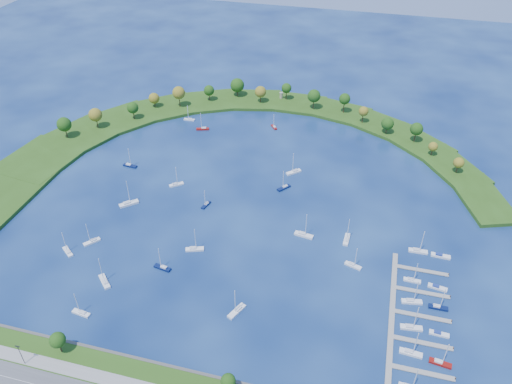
% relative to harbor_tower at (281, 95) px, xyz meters
% --- Properties ---
extents(ground, '(700.00, 700.00, 0.00)m').
position_rel_harbor_tower_xyz_m(ground, '(7.40, -121.40, -4.23)').
color(ground, '#081A48').
rests_on(ground, ground).
extents(breakwater, '(286.74, 247.64, 2.00)m').
position_rel_harbor_tower_xyz_m(breakwater, '(-38.93, -72.69, -3.24)').
color(breakwater, '#2A4C14').
rests_on(breakwater, ground).
extents(breakwater_trees, '(239.83, 95.26, 14.72)m').
position_rel_harbor_tower_xyz_m(breakwater_trees, '(-18.32, -33.09, 6.29)').
color(breakwater_trees, '#382314').
rests_on(breakwater_trees, breakwater).
extents(harbor_tower, '(2.60, 2.60, 4.36)m').
position_rel_harbor_tower_xyz_m(harbor_tower, '(0.00, 0.00, 0.00)').
color(harbor_tower, gray).
rests_on(harbor_tower, breakwater).
extents(dock_system, '(24.28, 82.00, 1.60)m').
position_rel_harbor_tower_xyz_m(dock_system, '(92.70, -182.40, -3.88)').
color(dock_system, gray).
rests_on(dock_system, ground).
extents(moored_boat_0, '(9.52, 4.03, 13.56)m').
position_rel_harbor_tower_xyz_m(moored_boat_0, '(42.26, -139.73, -3.28)').
color(moored_boat_0, white).
rests_on(moored_boat_0, ground).
extents(moored_boat_1, '(6.02, 9.25, 13.24)m').
position_rel_harbor_tower_xyz_m(moored_boat_1, '(24.57, -192.58, -3.29)').
color(moored_boat_1, white).
rests_on(moored_boat_1, ground).
extents(moored_boat_2, '(8.49, 4.65, 12.03)m').
position_rel_harbor_tower_xyz_m(moored_boat_2, '(-39.82, -54.01, -3.33)').
color(moored_boat_2, maroon).
rests_on(moored_boat_2, ground).
extents(moored_boat_3, '(7.37, 2.29, 10.73)m').
position_rel_harbor_tower_xyz_m(moored_boat_3, '(-52.79, -44.19, -3.36)').
color(moored_boat_3, white).
rests_on(moored_boat_3, ground).
extents(moored_boat_4, '(7.57, 6.67, 11.63)m').
position_rel_harbor_tower_xyz_m(moored_boat_4, '(-32.75, -116.39, -3.34)').
color(moored_boat_4, white).
rests_on(moored_boat_4, ground).
extents(moored_boat_5, '(7.96, 4.40, 11.28)m').
position_rel_harbor_tower_xyz_m(moored_boat_5, '(67.33, -154.34, -3.35)').
color(moored_boat_5, white).
rests_on(moored_boat_5, ground).
extents(moored_boat_6, '(6.76, 7.66, 11.78)m').
position_rel_harbor_tower_xyz_m(moored_boat_6, '(-53.55, -170.04, -3.33)').
color(moored_boat_6, white).
rests_on(moored_boat_6, ground).
extents(moored_boat_7, '(8.45, 3.07, 12.16)m').
position_rel_harbor_tower_xyz_m(moored_boat_7, '(-65.77, -105.71, -3.32)').
color(moored_boat_7, '#0A1641').
rests_on(moored_boat_7, ground).
extents(moored_boat_8, '(6.77, 7.71, 11.83)m').
position_rel_harbor_tower_xyz_m(moored_boat_8, '(24.86, -104.17, -3.33)').
color(moored_boat_8, '#0A1641').
rests_on(moored_boat_8, ground).
extents(moored_boat_9, '(8.26, 7.95, 13.18)m').
position_rel_harbor_tower_xyz_m(moored_boat_9, '(27.02, -87.97, -3.29)').
color(moored_boat_9, white).
rests_on(moored_boat_9, ground).
extents(moored_boat_10, '(9.22, 8.88, 14.71)m').
position_rel_harbor_tower_xyz_m(moored_boat_10, '(-50.10, -138.85, -3.24)').
color(moored_boat_10, white).
rests_on(moored_boat_10, ground).
extents(moored_boat_11, '(8.28, 3.62, 11.78)m').
position_rel_harbor_tower_xyz_m(moored_boat_11, '(-14.44, -177.46, -3.33)').
color(moored_boat_11, '#0A1641').
rests_on(moored_boat_11, ground).
extents(moored_boat_12, '(2.79, 8.58, 12.46)m').
position_rel_harbor_tower_xyz_m(moored_boat_12, '(62.56, -137.66, -3.31)').
color(moored_boat_12, white).
rests_on(moored_boat_12, ground).
extents(moored_boat_13, '(3.52, 7.10, 10.05)m').
position_rel_harbor_tower_xyz_m(moored_boat_13, '(-10.97, -129.29, -3.38)').
color(moored_boat_13, '#0A1641').
rests_on(moored_boat_13, ground).
extents(moored_boat_14, '(8.04, 3.20, 11.50)m').
position_rel_harbor_tower_xyz_m(moored_boat_14, '(-35.83, -209.63, -3.34)').
color(moored_boat_14, white).
rests_on(moored_boat_14, ground).
extents(moored_boat_15, '(8.79, 5.12, 12.48)m').
position_rel_harbor_tower_xyz_m(moored_boat_15, '(-4.89, -162.47, -3.31)').
color(moored_boat_15, white).
rests_on(moored_boat_15, ground).
extents(moored_boat_16, '(5.34, 6.43, 9.68)m').
position_rel_harbor_tower_xyz_m(moored_boat_16, '(4.24, -39.78, -3.38)').
color(moored_boat_16, maroon).
rests_on(moored_boat_16, ground).
extents(moored_boat_17, '(8.40, 8.20, 13.48)m').
position_rel_harbor_tower_xyz_m(moored_boat_17, '(-35.18, -191.71, -3.28)').
color(moored_boat_17, white).
rests_on(moored_boat_17, ground).
extents(moored_boat_18, '(7.70, 6.54, 11.69)m').
position_rel_harbor_tower_xyz_m(moored_boat_18, '(-60.83, -179.06, -3.34)').
color(moored_boat_18, white).
rests_on(moored_boat_18, ground).
extents(docked_boat_2, '(8.60, 3.00, 12.42)m').
position_rel_harbor_tower_xyz_m(docked_boat_2, '(92.91, -195.03, -3.31)').
color(docked_boat_2, white).
rests_on(docked_boat_2, ground).
extents(docked_boat_3, '(8.26, 3.31, 11.80)m').
position_rel_harbor_tower_xyz_m(docked_boat_3, '(103.42, -196.71, -3.33)').
color(docked_boat_3, maroon).
rests_on(docked_boat_3, ground).
extents(docked_boat_4, '(8.79, 3.36, 12.60)m').
position_rel_harbor_tower_xyz_m(docked_boat_4, '(92.91, -182.98, -3.31)').
color(docked_boat_4, white).
rests_on(docked_boat_4, ground).
extents(docked_boat_5, '(7.62, 2.45, 1.54)m').
position_rel_harbor_tower_xyz_m(docked_boat_5, '(103.39, -183.20, -3.67)').
color(docked_boat_5, white).
rests_on(docked_boat_5, ground).
extents(docked_boat_6, '(8.72, 3.76, 12.41)m').
position_rel_harbor_tower_xyz_m(docked_boat_6, '(92.91, -169.25, -3.31)').
color(docked_boat_6, white).
rests_on(docked_boat_6, ground).
extents(docked_boat_7, '(7.77, 2.24, 11.39)m').
position_rel_harbor_tower_xyz_m(docked_boat_7, '(103.42, -169.63, -3.34)').
color(docked_boat_7, '#0A1641').
rests_on(docked_boat_7, ground).
extents(docked_boat_8, '(7.36, 2.28, 10.73)m').
position_rel_harbor_tower_xyz_m(docked_boat_8, '(92.93, -156.86, -3.36)').
color(docked_boat_8, white).
rests_on(docked_boat_8, ground).
extents(docked_boat_9, '(8.25, 3.53, 1.63)m').
position_rel_harbor_tower_xyz_m(docked_boat_9, '(103.38, -158.35, -3.63)').
color(docked_boat_9, white).
rests_on(docked_boat_9, ground).
extents(docked_boat_10, '(8.68, 2.68, 12.65)m').
position_rel_harbor_tower_xyz_m(docked_boat_10, '(95.31, -137.24, -3.31)').
color(docked_boat_10, white).
rests_on(docked_boat_10, ground).
extents(docked_boat_11, '(8.65, 2.69, 1.75)m').
position_rel_harbor_tower_xyz_m(docked_boat_11, '(105.27, -137.85, -3.59)').
color(docked_boat_11, white).
rests_on(docked_boat_11, ground).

